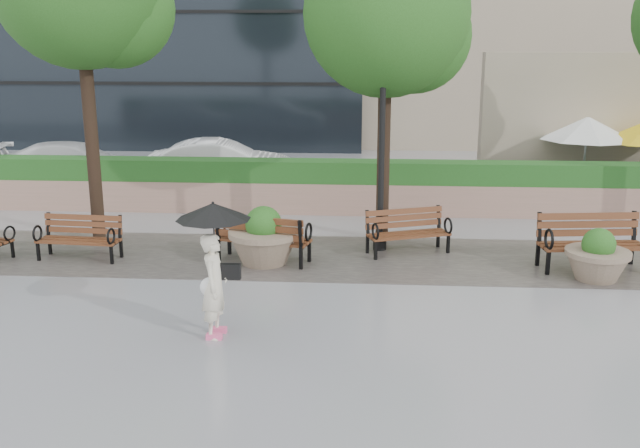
# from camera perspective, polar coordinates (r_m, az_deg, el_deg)

# --- Properties ---
(ground) EXTENTS (100.00, 100.00, 0.00)m
(ground) POSITION_cam_1_polar(r_m,az_deg,el_deg) (11.80, -2.70, -6.90)
(ground) COLOR gray
(ground) RESTS_ON ground
(cobble_strip) EXTENTS (28.00, 3.20, 0.01)m
(cobble_strip) POSITION_cam_1_polar(r_m,az_deg,el_deg) (14.62, -1.34, -2.63)
(cobble_strip) COLOR #383330
(cobble_strip) RESTS_ON ground
(hedge_wall) EXTENTS (24.00, 0.80, 1.35)m
(hedge_wall) POSITION_cam_1_polar(r_m,az_deg,el_deg) (18.33, -0.19, 3.00)
(hedge_wall) COLOR #A17668
(hedge_wall) RESTS_ON ground
(asphalt_street) EXTENTS (40.00, 7.00, 0.00)m
(asphalt_street) POSITION_cam_1_polar(r_m,az_deg,el_deg) (22.37, 0.56, 3.35)
(asphalt_street) COLOR black
(asphalt_street) RESTS_ON ground
(bench_1) EXTENTS (1.69, 0.78, 0.88)m
(bench_1) POSITION_cam_1_polar(r_m,az_deg,el_deg) (15.19, -18.65, -1.75)
(bench_1) COLOR brown
(bench_1) RESTS_ON ground
(bench_2) EXTENTS (1.95, 1.14, 0.99)m
(bench_2) POSITION_cam_1_polar(r_m,az_deg,el_deg) (14.25, -4.53, -1.92)
(bench_2) COLOR brown
(bench_2) RESTS_ON ground
(bench_3) EXTENTS (1.81, 1.23, 0.91)m
(bench_3) POSITION_cam_1_polar(r_m,az_deg,el_deg) (14.90, 7.04, -1.35)
(bench_3) COLOR brown
(bench_3) RESTS_ON ground
(bench_4) EXTENTS (2.07, 1.03, 1.07)m
(bench_4) POSITION_cam_1_polar(r_m,az_deg,el_deg) (14.70, 20.85, -2.24)
(bench_4) COLOR brown
(bench_4) RESTS_ON ground
(planter_left) EXTENTS (1.40, 1.40, 1.17)m
(planter_left) POSITION_cam_1_polar(r_m,az_deg,el_deg) (14.10, -4.51, -1.40)
(planter_left) COLOR #7F6B56
(planter_left) RESTS_ON ground
(planter_right) EXTENTS (1.17, 1.17, 0.98)m
(planter_right) POSITION_cam_1_polar(r_m,az_deg,el_deg) (14.08, 21.30, -2.70)
(planter_right) COLOR #7F6B56
(planter_right) RESTS_ON ground
(lamppost) EXTENTS (0.28, 0.28, 4.48)m
(lamppost) POSITION_cam_1_polar(r_m,az_deg,el_deg) (14.73, 4.95, 5.38)
(lamppost) COLOR black
(lamppost) RESTS_ON ground
(tree_1) EXTENTS (3.56, 3.49, 6.60)m
(tree_1) POSITION_cam_1_polar(r_m,az_deg,el_deg) (15.53, 5.92, 15.94)
(tree_1) COLOR black
(tree_1) RESTS_ON ground
(patio_umb_white) EXTENTS (2.50, 2.50, 2.30)m
(patio_umb_white) POSITION_cam_1_polar(r_m,az_deg,el_deg) (20.77, 20.59, 7.13)
(patio_umb_white) COLOR black
(patio_umb_white) RESTS_ON ground
(car_left) EXTENTS (4.91, 2.58, 1.36)m
(car_left) POSITION_cam_1_polar(r_m,az_deg,el_deg) (22.78, -18.96, 4.50)
(car_left) COLOR white
(car_left) RESTS_ON ground
(car_right) EXTENTS (4.51, 2.00, 1.44)m
(car_right) POSITION_cam_1_polar(r_m,az_deg,el_deg) (21.69, -7.87, 4.79)
(car_right) COLOR white
(car_right) RESTS_ON ground
(pedestrian) EXTENTS (1.10, 1.10, 2.02)m
(pedestrian) POSITION_cam_1_polar(r_m,az_deg,el_deg) (10.54, -8.46, -2.60)
(pedestrian) COLOR beige
(pedestrian) RESTS_ON ground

